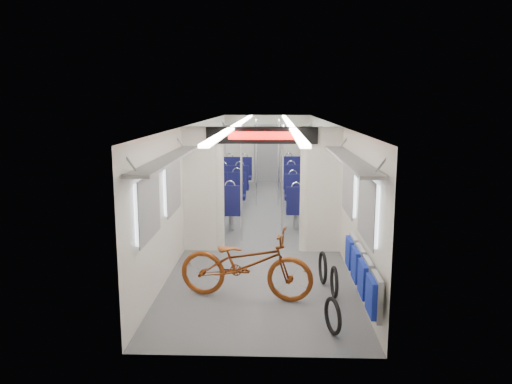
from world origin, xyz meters
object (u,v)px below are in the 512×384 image
bike_hoop_b (334,284)px  seat_bay_far_right (298,176)px  stanchion_near_left (241,184)px  seat_bay_near_left (224,197)px  bicycle (246,264)px  stanchion_near_right (282,182)px  stanchion_far_left (256,163)px  flip_bench (361,272)px  stanchion_far_right (279,163)px  seat_bay_far_left (234,177)px  seat_bay_near_right (304,198)px  bike_hoop_c (323,269)px  bike_hoop_a (333,318)px

bike_hoop_b → seat_bay_far_right: seat_bay_far_right is taller
stanchion_near_left → seat_bay_near_left: bearing=106.9°
stanchion_near_left → seat_bay_far_right: bearing=75.1°
bike_hoop_b → seat_bay_far_right: 7.97m
bicycle → seat_bay_near_left: (-0.76, 4.63, 0.05)m
seat_bay_near_left → seat_bay_far_right: bearing=61.0°
stanchion_near_right → stanchion_far_left: 3.19m
stanchion_near_left → stanchion_near_right: size_ratio=1.00×
flip_bench → stanchion_far_right: stanchion_far_right is taller
seat_bay_near_left → stanchion_far_right: size_ratio=0.93×
seat_bay_near_left → stanchion_far_right: stanchion_far_right is taller
seat_bay_far_right → stanchion_near_left: 5.28m
bike_hoop_b → stanchion_far_right: stanchion_far_right is taller
bicycle → stanchion_far_left: 6.34m
bicycle → stanchion_far_right: bearing=5.3°
stanchion_near_left → stanchion_near_right: same height
seat_bay_near_left → seat_bay_far_left: bearing=90.0°
seat_bay_near_right → stanchion_near_right: 1.72m
stanchion_near_right → stanchion_far_left: bearing=101.4°
bike_hoop_c → seat_bay_near_right: size_ratio=0.26×
seat_bay_far_right → stanchion_far_left: 2.14m
bike_hoop_a → seat_bay_far_left: bearing=101.8°
stanchion_far_right → flip_bench: bearing=-81.6°
bike_hoop_a → seat_bay_far_left: (-1.86, 8.89, 0.36)m
seat_bay_near_left → bike_hoop_a: bearing=-72.0°
stanchion_near_left → bike_hoop_c: bearing=-59.3°
seat_bay_near_left → seat_bay_near_right: (1.87, 0.06, -0.02)m
bike_hoop_c → bike_hoop_a: bearing=-91.5°
bicycle → bike_hoop_c: bearing=-52.4°
seat_bay_near_right → seat_bay_far_right: 3.31m
stanchion_far_left → stanchion_far_right: same height
bike_hoop_a → seat_bay_near_right: (0.01, 5.79, 0.33)m
bicycle → seat_bay_near_right: (1.11, 4.70, 0.03)m
bike_hoop_b → stanchion_near_left: stanchion_near_left is taller
seat_bay_far_left → stanchion_far_right: bearing=-48.5°
bike_hoop_c → seat_bay_far_left: 7.45m
bicycle → stanchion_near_right: 3.30m
bike_hoop_b → seat_bay_far_right: bearing=91.0°
flip_bench → bike_hoop_a: (-0.43, -0.58, -0.38)m
seat_bay_far_right → stanchion_far_right: size_ratio=0.98×
seat_bay_near_left → bike_hoop_b: bearing=-66.3°
seat_bay_near_left → stanchion_far_left: stanchion_far_left is taller
flip_bench → stanchion_far_left: (-1.59, 6.82, 0.57)m
seat_bay_near_right → stanchion_far_right: (-0.59, 1.65, 0.62)m
seat_bay_near_right → seat_bay_far_left: seat_bay_far_left is taller
bike_hoop_b → stanchion_near_right: (-0.69, 3.15, 0.94)m
flip_bench → stanchion_near_right: stanchion_near_right is taller
seat_bay_far_left → stanchion_near_right: size_ratio=0.97×
stanchion_far_right → seat_bay_far_right: bearing=70.5°
stanchion_near_right → seat_bay_far_left: bearing=106.1°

